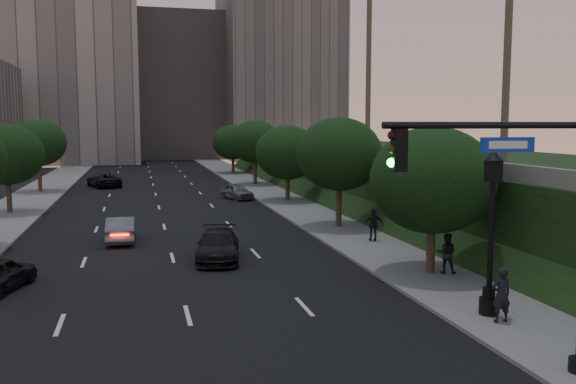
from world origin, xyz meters
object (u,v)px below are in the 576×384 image
object	(u,v)px
sedan_far_right	(237,192)
pedestrian_b	(446,253)
pedestrian_a	(501,295)
sedan_mid_left	(121,229)
sedan_far_left	(104,180)
sedan_near_right	(218,246)
street_lamp	(491,239)
traffic_signal_mast	(548,235)
pedestrian_c	(374,225)

from	to	relation	value
sedan_far_right	pedestrian_b	bearing A→B (deg)	-100.19
pedestrian_a	pedestrian_b	distance (m)	6.30
sedan_mid_left	sedan_far_left	distance (m)	30.06
sedan_far_left	sedan_near_right	bearing A→B (deg)	82.50
street_lamp	sedan_near_right	bearing A→B (deg)	124.87
sedan_far_left	traffic_signal_mast	bearing A→B (deg)	85.72
sedan_near_right	pedestrian_a	xyz separation A→B (m)	(7.39, -11.46, 0.33)
pedestrian_b	sedan_near_right	bearing A→B (deg)	-2.40
pedestrian_b	pedestrian_c	bearing A→B (deg)	-58.87
street_lamp	sedan_near_right	xyz separation A→B (m)	(-7.45, 10.68, -1.94)
street_lamp	pedestrian_b	xyz separation A→B (m)	(1.37, 5.35, -1.64)
pedestrian_c	street_lamp	bearing A→B (deg)	97.28
street_lamp	sedan_far_left	world-z (taller)	street_lamp
street_lamp	pedestrian_c	xyz separation A→B (m)	(1.07, 12.65, -1.61)
sedan_near_right	sedan_mid_left	bearing A→B (deg)	137.64
sedan_far_left	street_lamp	bearing A→B (deg)	88.75
sedan_far_right	pedestrian_a	bearing A→B (deg)	-104.11
traffic_signal_mast	street_lamp	world-z (taller)	traffic_signal_mast
sedan_mid_left	sedan_near_right	xyz separation A→B (m)	(4.52, -5.70, 0.00)
traffic_signal_mast	street_lamp	bearing A→B (deg)	72.81
sedan_mid_left	pedestrian_a	distance (m)	20.90
sedan_far_right	pedestrian_b	world-z (taller)	pedestrian_b
pedestrian_c	traffic_signal_mast	bearing A→B (deg)	93.84
traffic_signal_mast	pedestrian_a	world-z (taller)	traffic_signal_mast
sedan_far_right	pedestrian_c	xyz separation A→B (m)	(4.01, -20.67, 0.36)
sedan_far_left	pedestrian_a	xyz separation A→B (m)	(14.29, -47.13, 0.30)
traffic_signal_mast	pedestrian_a	bearing A→B (deg)	70.38
street_lamp	pedestrian_c	world-z (taller)	street_lamp
pedestrian_a	pedestrian_c	size ratio (longest dim) A/B	1.00
pedestrian_c	pedestrian_a	bearing A→B (deg)	97.33
traffic_signal_mast	street_lamp	size ratio (longest dim) A/B	1.25
sedan_far_left	pedestrian_a	distance (m)	49.25
street_lamp	sedan_far_right	size ratio (longest dim) A/B	1.45
traffic_signal_mast	sedan_far_left	xyz separation A→B (m)	(-12.89, 51.05, -2.95)
sedan_mid_left	pedestrian_c	bearing A→B (deg)	164.08
sedan_far_left	sedan_far_right	size ratio (longest dim) A/B	1.34
traffic_signal_mast	pedestrian_b	xyz separation A→B (m)	(2.83, 10.06, -2.68)
sedan_mid_left	pedestrian_a	size ratio (longest dim) A/B	2.39
pedestrian_a	sedan_near_right	bearing A→B (deg)	-57.00
sedan_far_right	street_lamp	bearing A→B (deg)	-103.91
traffic_signal_mast	pedestrian_b	size ratio (longest dim) A/B	4.16
sedan_mid_left	pedestrian_c	xyz separation A→B (m)	(13.03, -3.73, 0.33)
sedan_far_left	pedestrian_c	world-z (taller)	pedestrian_c
traffic_signal_mast	sedan_far_right	size ratio (longest dim) A/B	1.80
pedestrian_a	traffic_signal_mast	bearing A→B (deg)	70.58
street_lamp	pedestrian_a	world-z (taller)	street_lamp
sedan_mid_left	sedan_far_right	distance (m)	19.19
pedestrian_a	pedestrian_b	xyz separation A→B (m)	(1.43, 6.13, -0.03)
sedan_mid_left	sedan_far_left	size ratio (longest dim) A/B	0.81
sedan_far_left	pedestrian_a	world-z (taller)	pedestrian_a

